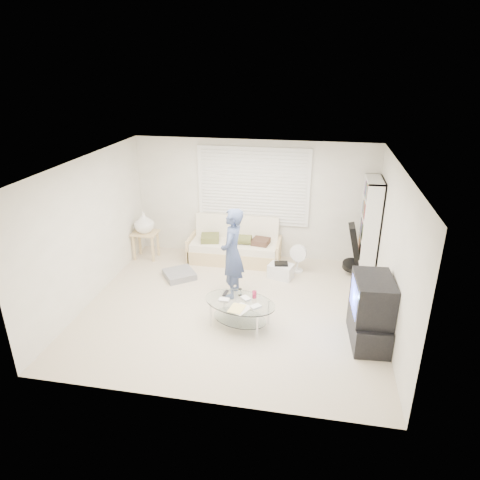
% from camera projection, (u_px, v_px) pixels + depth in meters
% --- Properties ---
extents(ground, '(5.00, 5.00, 0.00)m').
position_uv_depth(ground, '(233.00, 307.00, 7.38)').
color(ground, beige).
rests_on(ground, ground).
extents(room_shell, '(5.02, 4.52, 2.51)m').
position_uv_depth(room_shell, '(238.00, 209.00, 7.19)').
color(room_shell, beige).
rests_on(room_shell, ground).
extents(window_blinds, '(2.32, 0.08, 1.62)m').
position_uv_depth(window_blinds, '(253.00, 187.00, 8.78)').
color(window_blinds, silver).
rests_on(window_blinds, ground).
extents(futon_sofa, '(1.91, 0.77, 0.93)m').
position_uv_depth(futon_sofa, '(235.00, 247.00, 9.02)').
color(futon_sofa, tan).
rests_on(futon_sofa, ground).
extents(grey_floor_pillow, '(0.76, 0.76, 0.12)m').
position_uv_depth(grey_floor_pillow, '(179.00, 274.00, 8.39)').
color(grey_floor_pillow, slate).
rests_on(grey_floor_pillow, ground).
extents(side_table, '(0.52, 0.42, 1.04)m').
position_uv_depth(side_table, '(144.00, 224.00, 8.96)').
color(side_table, tan).
rests_on(side_table, ground).
extents(bookshelf, '(0.31, 0.82, 1.94)m').
position_uv_depth(bookshelf, '(369.00, 229.00, 8.17)').
color(bookshelf, white).
rests_on(bookshelf, ground).
extents(guitar_case, '(0.40, 0.38, 1.02)m').
position_uv_depth(guitar_case, '(355.00, 253.00, 8.36)').
color(guitar_case, black).
rests_on(guitar_case, ground).
extents(floor_fan, '(0.37, 0.24, 0.59)m').
position_uv_depth(floor_fan, '(298.00, 256.00, 8.53)').
color(floor_fan, white).
rests_on(floor_fan, ground).
extents(storage_bin, '(0.53, 0.43, 0.32)m').
position_uv_depth(storage_bin, '(281.00, 271.00, 8.35)').
color(storage_bin, white).
rests_on(storage_bin, ground).
extents(tv_unit, '(0.59, 1.00, 1.06)m').
position_uv_depth(tv_unit, '(371.00, 311.00, 6.31)').
color(tv_unit, black).
rests_on(tv_unit, ground).
extents(coffee_table, '(1.32, 1.02, 0.55)m').
position_uv_depth(coffee_table, '(240.00, 306.00, 6.75)').
color(coffee_table, silver).
rests_on(coffee_table, ground).
extents(standing_person, '(0.44, 0.63, 1.65)m').
position_uv_depth(standing_person, '(232.00, 254.00, 7.46)').
color(standing_person, navy).
rests_on(standing_person, ground).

